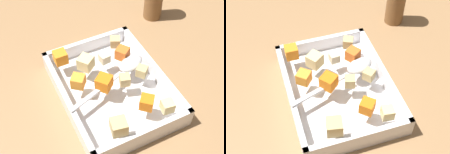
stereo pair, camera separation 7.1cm
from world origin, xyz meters
The scene contains 15 objects.
ground_plane centered at (0.00, 0.00, 0.00)m, with size 4.00×4.00×0.00m, color #936D47.
baking_dish centered at (0.01, 0.01, 0.02)m, with size 0.31×0.24×0.05m.
carrot_chunk_near_left centered at (0.02, -0.01, 0.07)m, with size 0.03×0.03×0.03m, color orange.
carrot_chunk_heap_side centered at (-0.04, 0.07, 0.07)m, with size 0.03×0.03×0.03m, color orange.
carrot_chunk_near_right centered at (0.11, 0.04, 0.07)m, with size 0.03×0.03×0.03m, color orange.
carrot_chunk_back_center centered at (-0.01, -0.06, 0.07)m, with size 0.03×0.03×0.03m, color orange.
carrot_chunk_far_right centered at (-0.10, -0.07, 0.07)m, with size 0.03×0.03×0.03m, color orange.
potato_chunk_heap_top centered at (0.14, -0.04, 0.07)m, with size 0.03×0.03×0.03m, color tan.
potato_chunk_mid_left centered at (-0.09, 0.07, 0.06)m, with size 0.02×0.02×0.02m, color tan.
potato_chunk_far_left centered at (0.03, 0.08, 0.06)m, with size 0.02×0.02×0.02m, color tan.
potato_chunk_center centered at (-0.05, -0.03, 0.07)m, with size 0.03×0.03×0.03m, color #E0CC89.
potato_chunk_near_spoon centered at (-0.05, 0.02, 0.06)m, with size 0.02×0.02×0.02m, color beige.
potato_chunk_rim_edge centered at (0.14, 0.08, 0.06)m, with size 0.03×0.03×0.03m, color #E0CC89.
potato_chunk_under_handle centered at (0.03, 0.03, 0.06)m, with size 0.02×0.02×0.02m, color tan.
serving_spoon centered at (0.00, 0.06, 0.06)m, with size 0.10×0.22×0.02m.
Camera 1 is at (0.43, -0.20, 0.59)m, focal length 49.68 mm.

